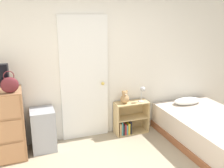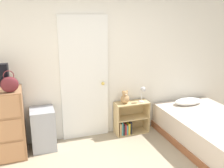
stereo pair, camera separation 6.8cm
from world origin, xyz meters
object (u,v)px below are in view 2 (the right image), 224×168
(bookshelf, at_px, (129,120))
(bed, at_px, (212,131))
(desk_lamp, at_px, (143,91))
(storage_bin, at_px, (43,129))
(handbag, at_px, (10,84))
(teddy_bear, at_px, (125,98))

(bookshelf, xyz_separation_m, bed, (1.12, -0.83, -0.01))
(desk_lamp, bearing_deg, storage_bin, -179.12)
(handbag, height_order, teddy_bear, handbag)
(teddy_bear, bearing_deg, desk_lamp, -6.64)
(storage_bin, xyz_separation_m, teddy_bear, (1.41, 0.06, 0.35))
(handbag, xyz_separation_m, storage_bin, (0.40, 0.21, -0.83))
(teddy_bear, height_order, bed, teddy_bear)
(bed, bearing_deg, teddy_bear, 145.91)
(desk_lamp, bearing_deg, handbag, -173.67)
(storage_bin, relative_size, teddy_bear, 2.82)
(handbag, bearing_deg, storage_bin, 27.63)
(handbag, bearing_deg, bookshelf, 8.38)
(teddy_bear, distance_m, bed, 1.53)
(bookshelf, bearing_deg, teddy_bear, -175.84)
(handbag, bearing_deg, bed, -10.26)
(handbag, xyz_separation_m, bed, (3.02, -0.55, -0.93))
(storage_bin, height_order, desk_lamp, desk_lamp)
(handbag, relative_size, desk_lamp, 1.10)
(storage_bin, bearing_deg, bed, -16.11)
(teddy_bear, bearing_deg, storage_bin, -177.41)
(bookshelf, bearing_deg, desk_lamp, -10.94)
(bookshelf, relative_size, teddy_bear, 2.59)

